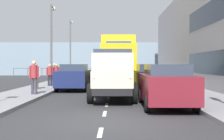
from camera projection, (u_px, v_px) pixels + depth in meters
ground_plane at (110, 88)px, 21.06m from camera, size 80.00×80.00×0.00m
sidewalk_left at (176, 87)px, 20.99m from camera, size 2.70×41.97×0.15m
sidewalk_right at (45, 87)px, 21.12m from camera, size 2.70×41.97×0.15m
road_centreline_markings at (110, 89)px, 20.36m from camera, size 0.12×37.68×0.01m
building_far_block at (202, 43)px, 31.98m from camera, size 7.30×15.21×7.98m
sea_horizon at (113, 59)px, 44.98m from camera, size 80.00×0.80×5.00m
seawall_railing at (113, 70)px, 41.42m from camera, size 28.08×0.08×1.20m
truck_vintage_cream at (113, 76)px, 14.22m from camera, size 2.17×5.64×2.43m
lorry_cargo_yellow at (118, 60)px, 23.40m from camera, size 2.58×8.20×3.87m
car_maroon_kerbside_near at (166, 85)px, 11.84m from camera, size 1.92×4.35×1.72m
car_black_kerbside_1 at (149, 78)px, 17.59m from camera, size 1.79×4.49×1.72m
car_grey_kerbside_2 at (141, 74)px, 23.77m from camera, size 1.83×3.81×1.72m
car_navy_oppositeside_0 at (74, 77)px, 19.61m from camera, size 1.98×4.42×1.72m
pedestrian_near_railing at (34, 74)px, 15.47m from camera, size 0.53×0.34×1.76m
pedestrian_strolling at (36, 74)px, 18.56m from camera, size 0.53×0.34×1.65m
pedestrian_with_bag at (50, 73)px, 21.51m from camera, size 0.53×0.34×1.59m
pedestrian_in_dark_coat at (56, 72)px, 23.07m from camera, size 0.53×0.34×1.59m
pedestrian_couple_b at (54, 71)px, 26.25m from camera, size 0.53×0.34×1.65m
lamp_post_promenade at (52, 37)px, 22.51m from camera, size 0.32×1.14×6.07m
lamp_post_far at (71, 44)px, 32.89m from camera, size 0.32×1.14×6.46m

